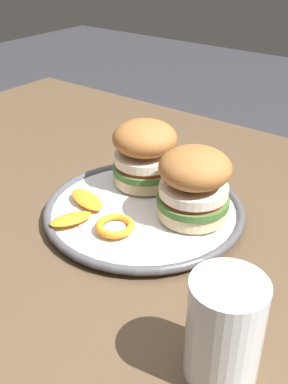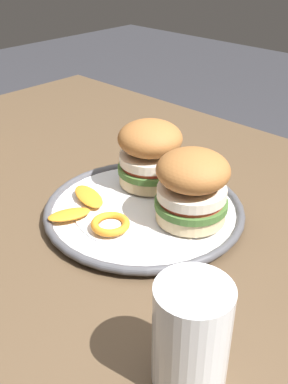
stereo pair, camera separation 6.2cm
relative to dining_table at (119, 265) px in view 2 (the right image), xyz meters
The scene contains 8 objects.
dining_table is the anchor object (origin of this frame).
dinner_plate 0.13m from the dining_table, 160.59° to the right, with size 0.29×0.29×0.02m.
sandwich_half_left 0.19m from the dining_table, 90.52° to the right, with size 0.12×0.12×0.10m.
sandwich_half_right 0.21m from the dining_table, 162.06° to the right, with size 0.12×0.12×0.10m.
orange_peel_curled 0.15m from the dining_table, 130.85° to the left, with size 0.06×0.06×0.01m.
orange_peel_strip_long 0.15m from the dining_table, 82.18° to the left, with size 0.05×0.07×0.01m.
orange_peel_strip_short 0.14m from the dining_table, 43.96° to the left, with size 0.08×0.05×0.01m.
drinking_glass 0.34m from the dining_table, 149.48° to the left, with size 0.07×0.07×0.11m.
Camera 2 is at (-0.43, 0.39, 1.11)m, focal length 42.57 mm.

